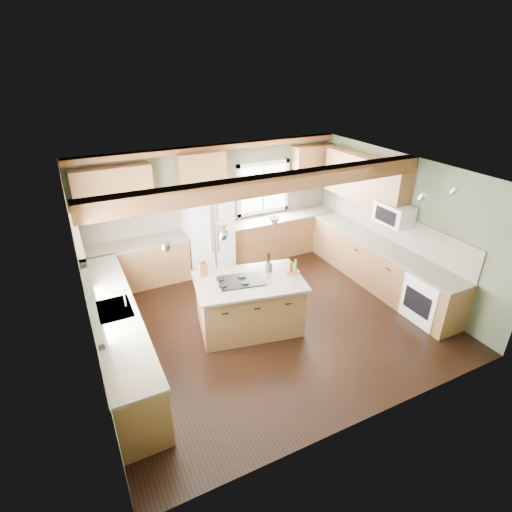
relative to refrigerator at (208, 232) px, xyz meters
name	(u,v)px	position (x,y,z in m)	size (l,w,h in m)	color
floor	(268,318)	(0.30, -2.12, -0.90)	(5.60, 5.60, 0.00)	black
ceiling	(270,174)	(0.30, -2.12, 1.70)	(5.60, 5.60, 0.00)	silver
wall_back	(214,206)	(0.30, 0.38, 0.40)	(5.60, 5.60, 0.00)	#464E38
wall_left	(86,293)	(-2.50, -2.12, 0.40)	(5.00, 5.00, 0.00)	#464E38
wall_right	(399,224)	(3.10, -2.12, 0.40)	(5.00, 5.00, 0.00)	#464E38
ceiling_beam	(273,184)	(0.30, -2.19, 1.57)	(5.55, 0.26, 0.26)	brown
soffit_trim	(213,148)	(0.30, 0.28, 1.64)	(5.55, 0.20, 0.10)	brown
backsplash_back	(215,210)	(0.30, 0.36, 0.31)	(5.58, 0.03, 0.58)	brown
backsplash_right	(396,227)	(3.08, -2.07, 0.31)	(0.03, 3.70, 0.58)	brown
base_cab_back_left	(137,265)	(-1.49, 0.08, -0.46)	(2.02, 0.60, 0.88)	brown
counter_back_left	(134,244)	(-1.49, 0.08, 0.00)	(2.06, 0.64, 0.04)	brown
base_cab_back_right	(281,235)	(1.79, 0.08, -0.46)	(2.62, 0.60, 0.88)	brown
counter_back_right	(281,217)	(1.79, 0.08, 0.00)	(2.66, 0.64, 0.04)	brown
base_cab_left	(118,336)	(-2.20, -2.07, -0.46)	(0.60, 3.70, 0.88)	brown
counter_left	(113,310)	(-2.20, -2.07, 0.00)	(0.64, 3.74, 0.04)	brown
base_cab_right	(379,266)	(2.80, -2.07, -0.46)	(0.60, 3.70, 0.88)	brown
counter_right	(382,245)	(2.80, -2.07, 0.00)	(0.64, 3.74, 0.04)	brown
upper_cab_back_left	(114,191)	(-1.69, 0.21, 1.05)	(1.40, 0.35, 0.90)	brown
upper_cab_over_fridge	(201,170)	(0.00, 0.21, 1.25)	(0.96, 0.35, 0.70)	brown
upper_cab_right	(365,180)	(2.92, -1.22, 1.05)	(0.35, 2.20, 0.90)	brown
upper_cab_back_corner	(311,166)	(2.60, 0.21, 1.05)	(0.90, 0.35, 0.90)	brown
window_left	(84,275)	(-2.48, -2.07, 0.65)	(0.04, 1.60, 1.05)	white
window_back	(263,188)	(1.45, 0.36, 0.65)	(1.10, 0.04, 1.00)	white
sink	(113,310)	(-2.20, -2.07, 0.01)	(0.50, 0.65, 0.03)	#262628
faucet	(125,298)	(-2.02, -2.07, 0.15)	(0.02, 0.02, 0.28)	#B2B2B7
dishwasher	(137,396)	(-2.19, -3.37, -0.47)	(0.60, 0.60, 0.84)	white
oven	(430,298)	(2.79, -3.37, -0.47)	(0.60, 0.72, 0.84)	white
microwave	(394,214)	(2.88, -2.17, 0.65)	(0.40, 0.70, 0.38)	white
pendant_left	(222,228)	(-0.50, -2.11, 0.98)	(0.18, 0.18, 0.16)	#B2B2B7
pendant_right	(274,222)	(0.30, -2.27, 0.98)	(0.18, 0.18, 0.16)	#B2B2B7
refrigerator	(208,232)	(0.00, 0.00, 0.00)	(0.90, 0.74, 1.80)	white
island	(249,305)	(-0.10, -2.19, -0.46)	(1.64, 1.00, 0.88)	brown
island_top	(249,281)	(-0.10, -2.19, 0.00)	(1.75, 1.11, 0.04)	brown
cooktop	(241,281)	(-0.23, -2.16, 0.03)	(0.71, 0.47, 0.02)	black
knife_block	(203,270)	(-0.71, -1.71, 0.13)	(0.13, 0.10, 0.22)	#5B311B
utensil_crock	(269,267)	(0.33, -2.06, 0.10)	(0.12, 0.12, 0.15)	#3B352F
bottle_tray	(293,266)	(0.67, -2.27, 0.13)	(0.24, 0.24, 0.22)	brown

